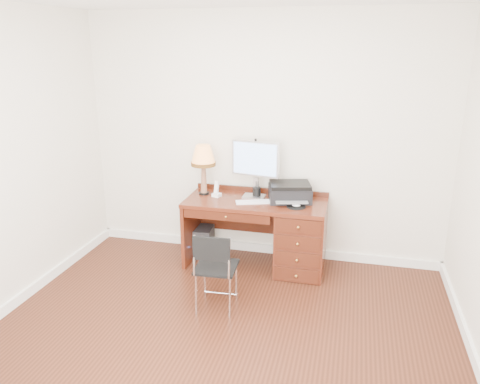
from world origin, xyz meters
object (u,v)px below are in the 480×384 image
(monitor, at_px, (255,162))
(chair, at_px, (214,264))
(desk, at_px, (285,232))
(leg_lamp, at_px, (203,159))
(phone, at_px, (217,192))
(printer, at_px, (290,192))
(equipment_box, at_px, (200,241))

(monitor, bearing_deg, chair, -85.79)
(monitor, bearing_deg, desk, -10.91)
(leg_lamp, bearing_deg, phone, -18.02)
(printer, relative_size, chair, 0.66)
(printer, distance_m, chair, 1.26)
(printer, bearing_deg, chair, -129.58)
(desk, height_order, printer, printer)
(chair, bearing_deg, leg_lamp, 108.62)
(printer, bearing_deg, desk, -122.29)
(phone, distance_m, equipment_box, 0.68)
(monitor, relative_size, printer, 1.21)
(monitor, bearing_deg, printer, 1.81)
(desk, relative_size, printer, 2.96)
(desk, xyz_separation_m, phone, (-0.77, 0.03, 0.39))
(leg_lamp, bearing_deg, desk, -4.92)
(phone, bearing_deg, equipment_box, 178.72)
(monitor, height_order, equipment_box, monitor)
(desk, height_order, chair, chair)
(desk, xyz_separation_m, leg_lamp, (-0.93, 0.08, 0.74))
(monitor, xyz_separation_m, leg_lamp, (-0.56, -0.06, 0.02))
(desk, distance_m, equipment_box, 1.03)
(desk, height_order, leg_lamp, leg_lamp)
(chair, bearing_deg, printer, 61.46)
(monitor, height_order, phone, monitor)
(leg_lamp, bearing_deg, equipment_box, 166.66)
(chair, bearing_deg, phone, 101.73)
(desk, bearing_deg, phone, 177.95)
(leg_lamp, height_order, chair, leg_lamp)
(printer, bearing_deg, equipment_box, 164.64)
(chair, height_order, equipment_box, chair)
(desk, relative_size, phone, 8.64)
(desk, relative_size, monitor, 2.44)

